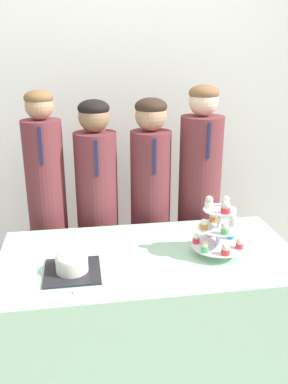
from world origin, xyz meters
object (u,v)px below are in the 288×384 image
at_px(student_1, 98,215).
at_px(student_2, 150,210).
at_px(round_cake, 72,263).
at_px(student_3, 199,205).
at_px(student_0, 48,214).
at_px(cupcake_stand, 219,228).
at_px(cake_knife, 93,289).

distance_m(student_1, student_2, 0.35).
bearing_deg(round_cake, student_3, 41.50).
relative_size(student_0, student_3, 0.99).
height_order(cupcake_stand, student_3, student_3).
relative_size(cupcake_stand, student_2, 0.22).
bearing_deg(cake_knife, student_0, 94.77).
relative_size(round_cake, student_3, 0.17).
relative_size(cupcake_stand, student_3, 0.21).
bearing_deg(student_1, round_cake, -101.96).
xyz_separation_m(cake_knife, student_3, (0.75, 0.90, 0.01)).
height_order(cake_knife, student_1, student_1).
bearing_deg(cake_knife, student_1, 75.11).
height_order(cupcake_stand, student_0, student_0).
bearing_deg(cake_knife, cupcake_stand, 9.26).
xyz_separation_m(cupcake_stand, student_2, (-0.24, 0.67, -0.15)).
bearing_deg(student_1, student_0, -180.00).
distance_m(round_cake, student_3, 1.12).
xyz_separation_m(round_cake, cupcake_stand, (0.74, 0.07, 0.09)).
distance_m(cake_knife, student_2, 0.99).
bearing_deg(student_0, cake_knife, -74.64).
relative_size(student_0, student_1, 1.04).
height_order(round_cake, student_2, student_2).
distance_m(student_0, student_2, 0.66).
xyz_separation_m(round_cake, student_0, (-0.16, 0.74, -0.04)).
distance_m(cake_knife, student_1, 0.91).
bearing_deg(student_3, student_1, -180.00).
xyz_separation_m(cupcake_stand, student_0, (-0.90, 0.67, -0.13)).
bearing_deg(student_3, cupcake_stand, -98.05).
bearing_deg(student_2, student_3, 0.00).
xyz_separation_m(student_0, student_3, (1.00, 0.00, 0.00)).
distance_m(round_cake, cake_knife, 0.19).
relative_size(cupcake_stand, student_1, 0.22).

